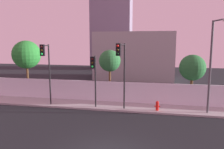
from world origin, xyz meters
The scene contains 12 objects.
sidewalk centered at (0.00, 8.20, 0.07)m, with size 36.00×2.40×0.15m, color #A3A3A3.
perimeter_wall centered at (0.00, 9.49, 1.05)m, with size 36.00×0.18×1.80m, color white.
traffic_light_left centered at (-0.40, 6.93, 3.92)m, with size 0.53×1.45×5.20m.
traffic_light_center centered at (-2.57, 6.94, 3.24)m, with size 0.36×1.33×4.21m.
traffic_light_right centered at (-6.62, 6.99, 3.85)m, with size 0.34×1.33×5.11m.
street_lamp_curbside centered at (6.16, 7.47, 4.20)m, with size 0.85×2.10×6.82m.
fire_hydrant centered at (2.36, 7.56, 0.55)m, with size 0.44×0.26×0.75m.
roadside_tree_leftmost centered at (-10.50, 10.37, 4.19)m, with size 2.78×2.78×5.60m.
roadside_tree_midleft centered at (-2.02, 10.37, 3.70)m, with size 2.01×2.01×4.74m.
roadside_tree_midright centered at (5.25, 10.37, 3.24)m, with size 2.24×2.24×4.38m.
low_building_distant centered at (-1.01, 23.49, 3.44)m, with size 11.38×6.00×6.88m, color #A4A4A4.
tower_on_skyline centered at (-6.90, 35.49, 13.20)m, with size 7.95×5.00×26.40m, color gray.
Camera 1 is at (2.14, -9.40, 5.43)m, focal length 35.22 mm.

